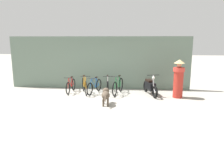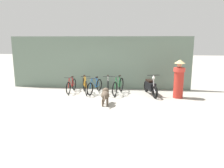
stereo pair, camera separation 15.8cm
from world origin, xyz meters
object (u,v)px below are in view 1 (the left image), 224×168
Objects in this scene: bicycle_0 at (71,86)px; person_in_robes at (179,78)px; bicycle_3 at (108,86)px; stray_dog at (106,95)px; bicycle_1 at (85,86)px; motorcycle at (150,86)px; bicycle_4 at (118,86)px; bicycle_2 at (94,86)px.

person_in_robes reaches higher than bicycle_0.
bicycle_3 reaches higher than stray_dog.
motorcycle is (3.21, 0.00, 0.03)m from bicycle_1.
bicycle_4 is at bearing 67.88° from bicycle_3.
motorcycle is at bearing 70.50° from bicycle_1.
motorcycle reaches higher than bicycle_0.
motorcycle is at bearing 76.70° from bicycle_3.
motorcycle reaches higher than bicycle_3.
bicycle_0 is 0.98× the size of bicycle_1.
person_in_robes reaches higher than stray_dog.
bicycle_1 is 1.65m from bicycle_4.
stray_dog is 0.62× the size of person_in_robes.
motorcycle is (3.96, -0.19, 0.08)m from bicycle_0.
bicycle_4 is at bearing -16.10° from stray_dog.
stray_dog is at bearing 14.23° from person_in_robes.
motorcycle is 1.65× the size of stray_dog.
bicycle_2 is 4.04m from person_in_robes.
bicycle_1 reaches higher than stray_dog.
stray_dog is at bearing 38.01° from bicycle_2.
bicycle_3 is 3.41m from person_in_robes.
motorcycle is at bearing 103.09° from bicycle_2.
person_in_robes is (3.18, 1.41, 0.49)m from stray_dog.
bicycle_2 is 0.89× the size of motorcycle.
stray_dog is (0.79, -1.94, 0.09)m from bicycle_2.
bicycle_4 reaches higher than bicycle_2.
bicycle_0 is at bearing 40.75° from stray_dog.
bicycle_4 is at bearing 73.23° from bicycle_1.
bicycle_4 is at bearing -107.93° from motorcycle.
person_in_robes is at bearing 98.23° from bicycle_2.
stray_dog is at bearing 15.36° from bicycle_1.
motorcycle is (2.74, -0.13, 0.08)m from bicycle_2.
person_in_robes is at bearing 72.07° from bicycle_3.
motorcycle is at bearing 99.90° from bicycle_4.
bicycle_1 is (0.75, -0.19, 0.05)m from bicycle_0.
bicycle_0 is 2.84m from stray_dog.
person_in_robes reaches higher than motorcycle.
bicycle_4 is 1.00× the size of person_in_robes.
bicycle_4 reaches higher than bicycle_1.
bicycle_2 is 1.18m from bicycle_4.
bicycle_1 is at bearing 76.74° from bicycle_0.
bicycle_3 is at bearing -0.67° from stray_dog.
stray_dog is at bearing -62.31° from motorcycle.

